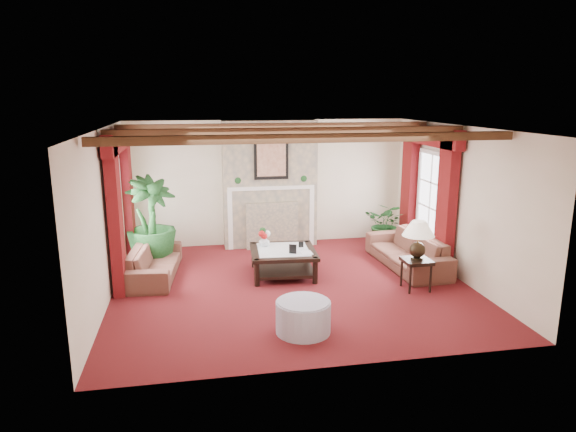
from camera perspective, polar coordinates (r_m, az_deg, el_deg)
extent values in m
plane|color=#440C11|center=(8.93, 0.49, -7.77)|extent=(6.00, 6.00, 0.00)
plane|color=white|center=(8.35, 0.52, 9.80)|extent=(6.00, 6.00, 0.00)
cube|color=beige|center=(11.20, -2.18, 3.72)|extent=(6.00, 0.02, 2.70)
cube|color=beige|center=(8.51, -19.75, -0.12)|extent=(0.02, 5.50, 2.70)
cube|color=beige|center=(9.56, 18.45, 1.39)|extent=(0.02, 5.50, 2.70)
imported|color=#3B101A|center=(9.56, -14.64, -4.39)|extent=(2.04, 0.93, 0.75)
imported|color=#3B101A|center=(10.04, 13.15, -3.20)|extent=(2.21, 0.86, 0.84)
imported|color=black|center=(10.22, -14.90, -2.64)|extent=(2.63, 2.65, 0.96)
imported|color=black|center=(11.35, 10.87, -1.40)|extent=(1.83, 1.83, 0.76)
cylinder|color=#9490A4|center=(7.22, 1.69, -11.15)|extent=(0.76, 0.76, 0.44)
imported|color=silver|center=(9.50, -2.66, -2.82)|extent=(0.21, 0.22, 0.20)
imported|color=black|center=(9.03, 1.48, -3.44)|extent=(0.20, 0.03, 0.27)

